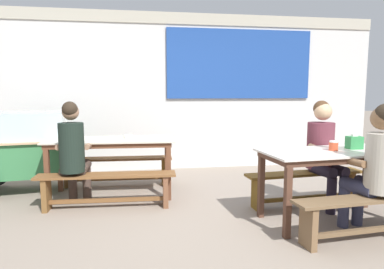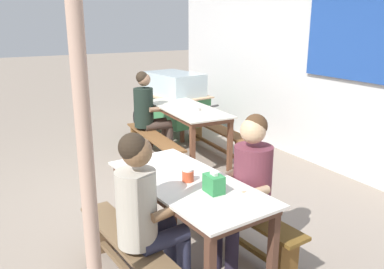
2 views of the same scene
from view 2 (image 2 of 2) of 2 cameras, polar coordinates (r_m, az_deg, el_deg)
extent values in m
plane|color=gray|center=(4.74, -5.87, -9.18)|extent=(40.00, 40.00, 0.00)
cube|color=silver|center=(5.87, 18.03, 8.19)|extent=(7.42, 0.12, 2.57)
cube|color=beige|center=(5.85, -0.79, 3.75)|extent=(1.69, 0.76, 0.02)
cube|color=brown|center=(5.85, -0.79, 3.37)|extent=(1.61, 0.70, 0.06)
cube|color=brown|center=(5.46, 5.40, -1.78)|extent=(0.06, 0.06, 0.70)
cube|color=brown|center=(5.19, 0.07, -2.66)|extent=(0.06, 0.06, 0.70)
cube|color=brown|center=(6.72, -1.42, 1.74)|extent=(0.06, 0.06, 0.70)
cube|color=brown|center=(6.51, -5.95, 1.17)|extent=(0.06, 0.06, 0.70)
cube|color=silver|center=(3.22, -0.68, -6.81)|extent=(1.59, 0.83, 0.02)
cube|color=#513325|center=(3.24, -0.67, -7.47)|extent=(1.51, 0.76, 0.06)
cube|color=#513325|center=(3.11, 11.37, -16.72)|extent=(0.07, 0.07, 0.69)
cube|color=#513325|center=(4.06, -2.74, -8.21)|extent=(0.07, 0.07, 0.69)
cube|color=#513325|center=(3.82, -10.16, -10.10)|extent=(0.07, 0.07, 0.69)
cube|color=brown|center=(6.17, 3.55, 0.95)|extent=(1.67, 0.32, 0.03)
cube|color=brown|center=(5.66, 7.15, -2.79)|extent=(0.07, 0.22, 0.39)
cube|color=brown|center=(6.83, 0.51, 0.65)|extent=(0.07, 0.22, 0.39)
cube|color=brown|center=(6.26, 3.50, -1.77)|extent=(1.38, 0.10, 0.04)
cube|color=brown|center=(5.73, -5.43, -0.27)|extent=(1.65, 0.33, 0.03)
cube|color=brown|center=(5.19, -2.50, -4.46)|extent=(0.07, 0.22, 0.39)
cube|color=brown|center=(6.43, -7.69, -0.49)|extent=(0.07, 0.22, 0.39)
cube|color=brown|center=(5.83, -5.35, -3.18)|extent=(1.36, 0.10, 0.04)
cube|color=brown|center=(3.66, 6.21, -10.16)|extent=(1.51, 0.38, 0.03)
cube|color=brown|center=(3.38, 13.34, -17.07)|extent=(0.08, 0.21, 0.39)
cube|color=brown|center=(4.19, 0.47, -9.65)|extent=(0.08, 0.21, 0.39)
cube|color=brown|center=(3.80, 6.06, -14.32)|extent=(1.21, 0.15, 0.04)
cube|color=brown|center=(3.16, -8.77, -14.83)|extent=(1.48, 0.38, 0.03)
cube|color=brown|center=(3.75, -12.83, -13.41)|extent=(0.08, 0.22, 0.39)
cube|color=#387C48|center=(7.13, -2.50, 3.66)|extent=(1.23, 0.89, 0.48)
cube|color=silver|center=(7.05, -2.54, 7.14)|extent=(1.11, 0.80, 0.40)
cube|color=tan|center=(7.08, -2.52, 5.64)|extent=(1.32, 0.98, 0.02)
cylinder|color=black|center=(7.82, -2.30, 2.99)|extent=(0.49, 0.12, 0.48)
cylinder|color=black|center=(7.40, -7.30, 2.12)|extent=(0.49, 0.12, 0.48)
cylinder|color=#333333|center=(6.82, 0.01, -0.01)|extent=(0.05, 0.05, 0.24)
cylinder|color=#3F3F3F|center=(6.52, 1.30, 3.76)|extent=(0.14, 0.73, 0.04)
cylinder|color=#221C2B|center=(3.47, 3.44, -15.35)|extent=(0.11, 0.11, 0.42)
cylinder|color=#221C2B|center=(3.36, 5.66, -16.52)|extent=(0.11, 0.11, 0.42)
cylinder|color=#221C2B|center=(3.44, 5.47, -10.70)|extent=(0.20, 0.38, 0.13)
cylinder|color=#221C2B|center=(3.34, 7.74, -11.71)|extent=(0.20, 0.38, 0.13)
cylinder|color=brown|center=(3.38, 8.60, -6.23)|extent=(0.32, 0.32, 0.56)
sphere|color=tan|center=(3.23, 8.67, 0.53)|extent=(0.21, 0.21, 0.21)
sphere|color=#4C331E|center=(3.25, 9.05, 1.24)|extent=(0.19, 0.19, 0.19)
cylinder|color=tan|center=(3.38, 4.26, -6.35)|extent=(0.13, 0.31, 0.11)
cylinder|color=tan|center=(3.16, 8.91, -8.18)|extent=(0.13, 0.31, 0.10)
cylinder|color=#2F314C|center=(3.25, -1.17, -17.68)|extent=(0.11, 0.11, 0.42)
cylinder|color=#2F314C|center=(3.38, -3.07, -16.31)|extent=(0.11, 0.11, 0.42)
cylinder|color=#2F314C|center=(3.03, -3.90, -14.66)|extent=(0.18, 0.40, 0.13)
cylinder|color=#2F314C|center=(3.16, -5.77, -13.30)|extent=(0.18, 0.40, 0.13)
cylinder|color=#B6AE9E|center=(2.89, -7.89, -10.33)|extent=(0.29, 0.29, 0.56)
sphere|color=brown|center=(2.74, -7.86, -2.42)|extent=(0.21, 0.21, 0.21)
sphere|color=#2D2319|center=(2.72, -8.44, -1.79)|extent=(0.20, 0.20, 0.20)
cylinder|color=brown|center=(2.86, -3.02, -10.81)|extent=(0.11, 0.31, 0.09)
cylinder|color=brown|center=(3.11, -6.51, -8.58)|extent=(0.11, 0.31, 0.07)
cylinder|color=#45362E|center=(6.20, -3.19, -0.86)|extent=(0.11, 0.11, 0.42)
cylinder|color=#45362E|center=(6.36, -3.87, -0.43)|extent=(0.11, 0.11, 0.42)
cylinder|color=#45362E|center=(6.05, -4.84, 1.26)|extent=(0.14, 0.42, 0.13)
cylinder|color=#45362E|center=(6.22, -5.49, 1.63)|extent=(0.14, 0.42, 0.13)
cylinder|color=black|center=(6.00, -6.89, 3.81)|extent=(0.29, 0.29, 0.58)
sphere|color=#916B50|center=(5.94, -6.85, 7.76)|extent=(0.19, 0.19, 0.19)
sphere|color=#2D2319|center=(5.92, -7.13, 8.06)|extent=(0.18, 0.18, 0.18)
cylinder|color=#916B50|center=(5.92, -4.69, 3.60)|extent=(0.08, 0.30, 0.08)
cylinder|color=#916B50|center=(6.22, -5.89, 4.17)|extent=(0.08, 0.31, 0.09)
cube|color=#308948|center=(3.00, 3.12, -7.00)|extent=(0.16, 0.11, 0.14)
cube|color=white|center=(2.96, 3.14, -5.56)|extent=(0.06, 0.03, 0.02)
cylinder|color=#D7502E|center=(3.20, -0.59, -5.90)|extent=(0.09, 0.09, 0.09)
cylinder|color=white|center=(3.18, -0.59, -5.04)|extent=(0.08, 0.08, 0.02)
cylinder|color=silver|center=(5.66, 0.59, 3.68)|extent=(0.13, 0.13, 0.05)
cylinder|color=tan|center=(2.28, -14.85, -3.25)|extent=(0.09, 0.09, 2.57)
camera|label=1|loc=(5.04, -50.75, 3.02)|focal=31.77mm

